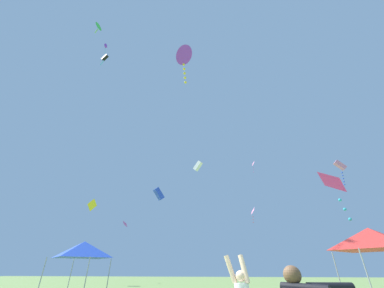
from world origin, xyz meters
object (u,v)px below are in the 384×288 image
at_px(kite_yellow_diamond, 92,205).
at_px(kite_blue_box, 159,194).
at_px(canopy_tent_blue, 83,250).
at_px(kite_purple_diamond, 126,224).
at_px(kite_black_box, 105,58).
at_px(kite_magenta_diamond, 334,183).
at_px(canopy_tent_red, 371,239).
at_px(kite_purple_delta, 184,56).
at_px(kite_pink_diamond, 252,212).
at_px(kite_white_box, 198,166).
at_px(kite_pink_delta, 253,164).
at_px(kite_purple_box, 106,46).
at_px(kite_pink_box, 340,166).
at_px(kite_green_delta, 99,26).

xyz_separation_m(kite_yellow_diamond, kite_blue_box, (10.95, -5.77, -0.57)).
relative_size(canopy_tent_blue, kite_blue_box, 2.42).
relative_size(canopy_tent_blue, kite_purple_diamond, 3.39).
distance_m(kite_black_box, kite_magenta_diamond, 23.26).
height_order(canopy_tent_red, kite_purple_delta, kite_purple_delta).
distance_m(kite_magenta_diamond, kite_pink_diamond, 12.59).
xyz_separation_m(kite_purple_delta, kite_white_box, (0.33, 6.48, -6.70)).
bearing_deg(canopy_tent_blue, kite_white_box, 27.91).
bearing_deg(kite_pink_diamond, kite_magenta_diamond, -71.75).
xyz_separation_m(kite_blue_box, kite_pink_delta, (11.31, 7.00, 5.93)).
distance_m(kite_purple_box, kite_purple_diamond, 25.57).
bearing_deg(kite_purple_box, kite_purple_diamond, 92.20).
height_order(kite_purple_delta, kite_magenta_diamond, kite_purple_delta).
bearing_deg(kite_magenta_diamond, kite_purple_diamond, 139.48).
distance_m(kite_purple_diamond, kite_blue_box, 13.66).
height_order(canopy_tent_red, kite_yellow_diamond, kite_yellow_diamond).
bearing_deg(canopy_tent_blue, kite_yellow_diamond, 121.71).
bearing_deg(kite_white_box, kite_blue_box, 136.46).
relative_size(canopy_tent_blue, canopy_tent_red, 0.92).
height_order(canopy_tent_blue, kite_white_box, kite_white_box).
xyz_separation_m(kite_yellow_diamond, kite_black_box, (6.54, -14.06, 11.52)).
relative_size(kite_blue_box, kite_pink_delta, 0.82).
xyz_separation_m(canopy_tent_red, kite_white_box, (-9.30, 5.13, 6.75)).
bearing_deg(kite_pink_box, kite_blue_box, -176.08).
height_order(kite_yellow_diamond, kite_purple_diamond, kite_yellow_diamond).
distance_m(canopy_tent_blue, canopy_tent_red, 16.41).
bearing_deg(kite_pink_box, kite_magenta_diamond, -121.32).
xyz_separation_m(kite_yellow_diamond, kite_white_box, (15.69, -10.27, 0.45)).
height_order(kite_yellow_diamond, kite_magenta_diamond, kite_yellow_diamond).
xyz_separation_m(canopy_tent_blue, kite_green_delta, (-4.51, 0.55, 24.73)).
bearing_deg(kite_yellow_diamond, canopy_tent_red, -31.64).
height_order(kite_white_box, kite_pink_delta, kite_pink_delta).
distance_m(kite_purple_delta, kite_purple_box, 17.56).
bearing_deg(kite_blue_box, kite_purple_box, -147.50).
height_order(kite_green_delta, kite_blue_box, kite_green_delta).
bearing_deg(canopy_tent_red, kite_white_box, 151.13).
relative_size(kite_purple_delta, kite_black_box, 1.91).
bearing_deg(kite_pink_diamond, kite_purple_delta, -110.47).
bearing_deg(canopy_tent_blue, kite_pink_box, 23.65).
bearing_deg(canopy_tent_red, kite_purple_diamond, 136.97).
bearing_deg(kite_purple_diamond, kite_black_box, -79.34).
relative_size(kite_magenta_diamond, kite_pink_box, 1.16).
relative_size(kite_green_delta, kite_blue_box, 1.63).
bearing_deg(kite_white_box, kite_purple_delta, -92.94).
bearing_deg(kite_yellow_diamond, kite_black_box, -65.06).
bearing_deg(kite_pink_diamond, kite_purple_box, -153.17).
xyz_separation_m(kite_purple_delta, kite_pink_diamond, (5.63, 15.08, -9.01)).
xyz_separation_m(kite_blue_box, kite_pink_diamond, (10.03, 4.10, -1.28)).
xyz_separation_m(kite_purple_delta, kite_green_delta, (-11.21, 3.30, 11.04)).
bearing_deg(kite_purple_box, kite_black_box, -49.59).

